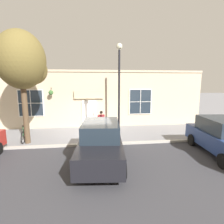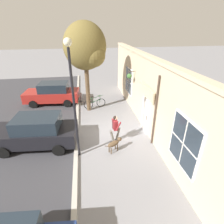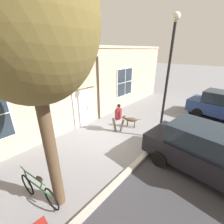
{
  "view_description": "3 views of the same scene",
  "coord_description": "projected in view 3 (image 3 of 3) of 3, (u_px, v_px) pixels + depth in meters",
  "views": [
    {
      "loc": [
        11.3,
        0.03,
        3.44
      ],
      "look_at": [
        0.03,
        1.38,
        1.53
      ],
      "focal_mm": 28.0,
      "sensor_mm": 36.0,
      "label": 1
    },
    {
      "loc": [
        1.33,
        8.68,
        5.87
      ],
      "look_at": [
        -0.27,
        -1.04,
        0.98
      ],
      "focal_mm": 28.0,
      "sensor_mm": 36.0,
      "label": 2
    },
    {
      "loc": [
        4.3,
        -5.0,
        4.18
      ],
      "look_at": [
        -0.29,
        0.31,
        1.23
      ],
      "focal_mm": 24.0,
      "sensor_mm": 36.0,
      "label": 3
    }
  ],
  "objects": [
    {
      "name": "street_lamp",
      "position": [
        169.0,
        66.0,
        6.31
      ],
      "size": [
        0.32,
        0.32,
        5.49
      ],
      "color": "black",
      "rests_on": "ground_plane"
    },
    {
      "name": "dog_on_leash",
      "position": [
        130.0,
        119.0,
        8.56
      ],
      "size": [
        0.99,
        0.61,
        0.71
      ],
      "color": "brown",
      "rests_on": "ground_plane"
    },
    {
      "name": "street_tree_by_curb",
      "position": [
        29.0,
        29.0,
        2.8
      ],
      "size": [
        2.83,
        2.55,
        6.21
      ],
      "color": "brown",
      "rests_on": "ground_plane"
    },
    {
      "name": "parked_car_mid_block",
      "position": [
        207.0,
        152.0,
        5.22
      ],
      "size": [
        4.44,
        2.23,
        1.75
      ],
      "color": "black",
      "rests_on": "ground_plane"
    },
    {
      "name": "pedestrian_walking",
      "position": [
        118.0,
        116.0,
        7.9
      ],
      "size": [
        0.66,
        0.55,
        1.6
      ],
      "color": "#6B665B",
      "rests_on": "ground_plane"
    },
    {
      "name": "storefront_facade",
      "position": [
        80.0,
        88.0,
        8.24
      ],
      "size": [
        0.95,
        18.0,
        4.4
      ],
      "color": "#C6B293",
      "rests_on": "ground_plane"
    },
    {
      "name": "ground_plane",
      "position": [
        112.0,
        137.0,
        7.69
      ],
      "size": [
        90.0,
        90.0,
        0.0
      ],
      "primitive_type": "plane",
      "color": "gray"
    },
    {
      "name": "leaning_bicycle",
      "position": [
        39.0,
        190.0,
        4.36
      ],
      "size": [
        1.72,
        0.32,
        1.0
      ],
      "color": "black",
      "rests_on": "ground_plane"
    }
  ]
}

